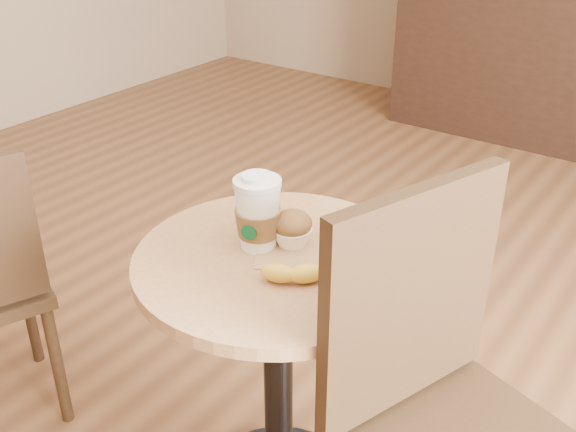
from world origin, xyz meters
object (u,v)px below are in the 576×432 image
object	(u,v)px
cafe_table	(278,346)
muffin	(292,228)
banana	(323,256)
chair_right	(449,428)
coffee_cup	(258,215)

from	to	relation	value
cafe_table	muffin	distance (m)	0.29
banana	cafe_table	bearing A→B (deg)	-160.10
chair_right	coffee_cup	bearing A→B (deg)	101.46
chair_right	muffin	size ratio (longest dim) A/B	11.19
muffin	banana	bearing A→B (deg)	-16.22
cafe_table	muffin	bearing A→B (deg)	89.95
cafe_table	banana	world-z (taller)	banana
chair_right	cafe_table	bearing A→B (deg)	101.62
coffee_cup	muffin	world-z (taller)	coffee_cup
banana	muffin	bearing A→B (deg)	169.10
banana	coffee_cup	bearing A→B (deg)	-168.42
cafe_table	coffee_cup	size ratio (longest dim) A/B	4.33
cafe_table	banana	bearing A→B (deg)	14.57
muffin	banana	world-z (taller)	muffin
chair_right	banana	size ratio (longest dim) A/B	3.46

